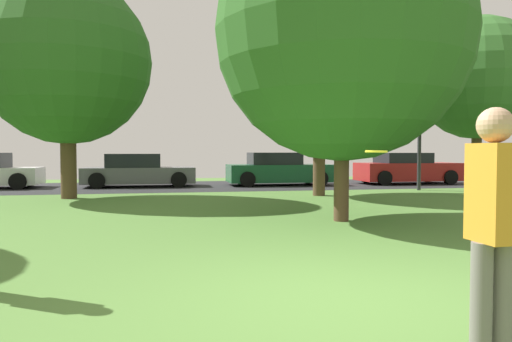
% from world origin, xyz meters
% --- Properties ---
extents(ground_plane, '(44.00, 44.00, 0.00)m').
position_xyz_m(ground_plane, '(0.00, 0.00, 0.00)').
color(ground_plane, '#547F38').
extents(road_strip, '(44.00, 6.40, 0.01)m').
position_xyz_m(road_strip, '(0.00, 16.00, 0.00)').
color(road_strip, '#28282B').
rests_on(road_strip, ground_plane).
extents(oak_tree_right, '(5.33, 5.33, 6.59)m').
position_xyz_m(oak_tree_right, '(1.89, 5.09, 3.92)').
color(oak_tree_right, brown).
rests_on(oak_tree_right, ground_plane).
extents(maple_tree_near, '(5.15, 5.15, 6.84)m').
position_xyz_m(maple_tree_near, '(-4.67, 11.37, 4.25)').
color(maple_tree_near, brown).
rests_on(maple_tree_near, ground_plane).
extents(oak_tree_left, '(4.37, 4.37, 6.28)m').
position_xyz_m(oak_tree_left, '(9.35, 11.04, 4.08)').
color(oak_tree_left, brown).
rests_on(oak_tree_left, ground_plane).
extents(oak_tree_center, '(5.48, 5.48, 7.58)m').
position_xyz_m(oak_tree_center, '(3.32, 10.79, 4.83)').
color(oak_tree_center, brown).
rests_on(oak_tree_center, ground_plane).
extents(person_bystander, '(0.30, 0.32, 1.76)m').
position_xyz_m(person_bystander, '(0.31, -1.74, 0.98)').
color(person_bystander, slate).
rests_on(person_bystander, ground_plane).
extents(frisbee_disc, '(0.35, 0.35, 0.03)m').
position_xyz_m(frisbee_disc, '(0.75, 0.98, 1.47)').
color(frisbee_disc, yellow).
extents(parked_car_grey, '(4.53, 2.05, 1.37)m').
position_xyz_m(parked_car_grey, '(-2.77, 16.11, 0.62)').
color(parked_car_grey, slate).
rests_on(parked_car_grey, ground_plane).
extents(parked_car_green, '(4.46, 2.05, 1.42)m').
position_xyz_m(parked_car_green, '(3.16, 15.83, 0.65)').
color(parked_car_green, '#195633').
rests_on(parked_car_green, ground_plane).
extents(parked_car_red, '(4.47, 2.10, 1.40)m').
position_xyz_m(parked_car_red, '(9.09, 15.62, 0.66)').
color(parked_car_red, '#B21E1E').
rests_on(parked_car_red, ground_plane).
extents(street_lamp_post, '(0.14, 0.14, 4.50)m').
position_xyz_m(street_lamp_post, '(7.75, 12.20, 2.25)').
color(street_lamp_post, '#2D2D33').
rests_on(street_lamp_post, ground_plane).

